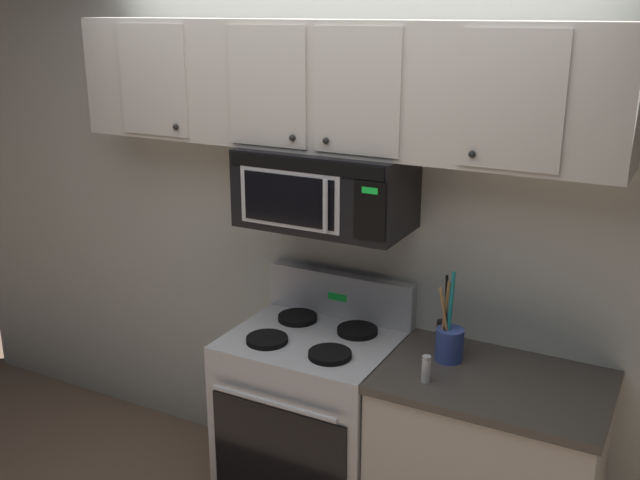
{
  "coord_description": "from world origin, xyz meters",
  "views": [
    {
      "loc": [
        1.48,
        -2.29,
        2.35
      ],
      "look_at": [
        0.0,
        0.49,
        1.35
      ],
      "focal_mm": 41.33,
      "sensor_mm": 36.0,
      "label": 1
    }
  ],
  "objects_px": {
    "stove_range": "(314,420)",
    "utensil_crock_blue": "(449,341)",
    "over_range_microwave": "(325,189)",
    "salt_shaker": "(426,369)",
    "spice_jar": "(441,332)"
  },
  "relations": [
    {
      "from": "spice_jar",
      "to": "utensil_crock_blue",
      "type": "bearing_deg",
      "value": -59.56
    },
    {
      "from": "utensil_crock_blue",
      "to": "salt_shaker",
      "type": "bearing_deg",
      "value": -94.57
    },
    {
      "from": "salt_shaker",
      "to": "spice_jar",
      "type": "distance_m",
      "value": 0.38
    },
    {
      "from": "over_range_microwave",
      "to": "utensil_crock_blue",
      "type": "relative_size",
      "value": 1.92
    },
    {
      "from": "stove_range",
      "to": "utensil_crock_blue",
      "type": "height_order",
      "value": "utensil_crock_blue"
    },
    {
      "from": "stove_range",
      "to": "utensil_crock_blue",
      "type": "relative_size",
      "value": 2.83
    },
    {
      "from": "over_range_microwave",
      "to": "utensil_crock_blue",
      "type": "xyz_separation_m",
      "value": [
        0.62,
        -0.04,
        -0.59
      ]
    },
    {
      "from": "utensil_crock_blue",
      "to": "over_range_microwave",
      "type": "bearing_deg",
      "value": 175.89
    },
    {
      "from": "over_range_microwave",
      "to": "stove_range",
      "type": "bearing_deg",
      "value": -89.86
    },
    {
      "from": "over_range_microwave",
      "to": "salt_shaker",
      "type": "height_order",
      "value": "over_range_microwave"
    },
    {
      "from": "stove_range",
      "to": "spice_jar",
      "type": "height_order",
      "value": "stove_range"
    },
    {
      "from": "stove_range",
      "to": "salt_shaker",
      "type": "height_order",
      "value": "stove_range"
    },
    {
      "from": "utensil_crock_blue",
      "to": "spice_jar",
      "type": "height_order",
      "value": "utensil_crock_blue"
    },
    {
      "from": "salt_shaker",
      "to": "spice_jar",
      "type": "height_order",
      "value": "salt_shaker"
    },
    {
      "from": "over_range_microwave",
      "to": "salt_shaker",
      "type": "distance_m",
      "value": 0.91
    }
  ]
}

